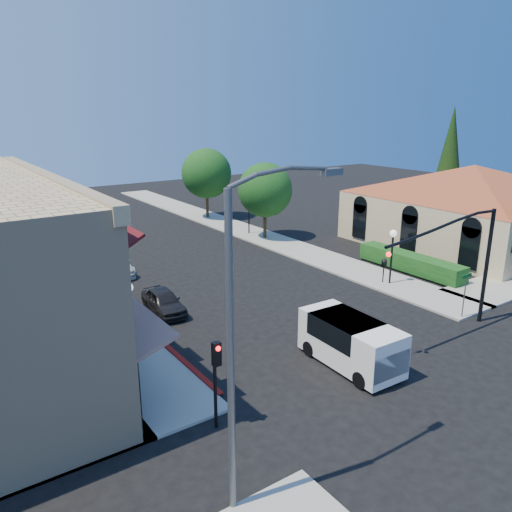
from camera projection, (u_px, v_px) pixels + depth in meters
ground at (401, 378)px, 20.71m from camera, size 120.00×120.00×0.00m
sidewalk_left at (35, 257)px, 37.22m from camera, size 3.50×50.00×0.12m
sidewalk_right at (233, 227)px, 46.76m from camera, size 3.50×50.00×0.12m
curb_red_strip at (166, 348)px, 23.26m from camera, size 0.25×10.00×0.06m
mission_building at (471, 198)px, 40.71m from camera, size 30.12×30.12×6.40m
hedge at (409, 272)px, 34.19m from camera, size 1.40×8.00×1.10m
conifer_far at (450, 155)px, 48.36m from camera, size 3.20×3.20×11.00m
street_tree_a at (265, 190)px, 41.67m from camera, size 4.56×4.56×6.48m
street_tree_b at (206, 173)px, 49.45m from camera, size 4.94×4.94×7.02m
signal_mast_arm at (464, 253)px, 23.92m from camera, size 8.01×0.39×6.00m
secondary_signal at (216, 369)px, 16.80m from camera, size 0.28×0.42×3.32m
cobra_streetlight at (242, 333)px, 12.65m from camera, size 3.60×0.25×9.31m
street_name_sign at (465, 289)px, 26.05m from camera, size 0.80×0.06×2.50m
lamppost_left_near at (129, 301)px, 21.61m from camera, size 0.44×0.44×3.57m
lamppost_left_far at (51, 236)px, 32.65m from camera, size 0.44×0.44×3.57m
lamppost_right_near at (393, 243)px, 30.88m from camera, size 0.44×0.44×3.57m
lamppost_right_far at (249, 204)px, 43.49m from camera, size 0.44×0.44×3.57m
white_van at (352, 340)px, 21.36m from camera, size 2.22×4.80×2.10m
parked_car_a at (164, 301)px, 27.17m from camera, size 1.78×3.93×1.31m
parked_car_b at (104, 274)px, 31.97m from camera, size 1.18×3.21×1.05m
parked_car_c at (115, 264)px, 33.61m from camera, size 2.34×4.77×1.34m
parked_car_d at (73, 247)px, 37.64m from camera, size 2.26×4.89×1.36m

